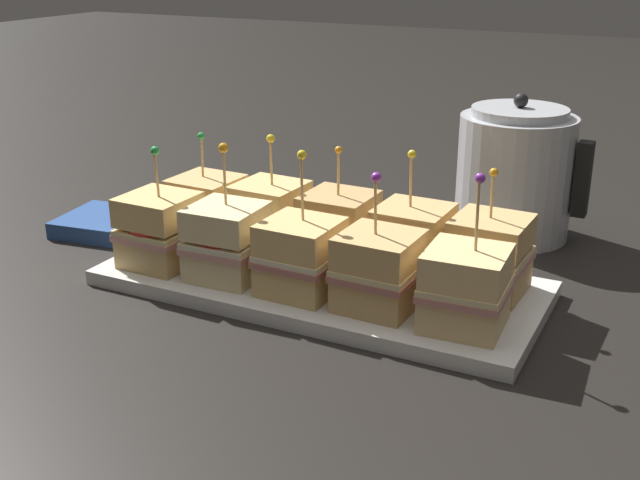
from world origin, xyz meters
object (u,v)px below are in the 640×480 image
at_px(serving_platter, 320,283).
at_px(sandwich_back_right, 412,243).
at_px(sandwich_front_far_left, 160,230).
at_px(sandwich_back_center, 337,228).
at_px(sandwich_front_center, 299,256).
at_px(sandwich_front_far_right, 465,288).
at_px(sandwich_front_right, 379,271).
at_px(sandwich_back_far_left, 207,208).
at_px(sandwich_front_left, 227,242).
at_px(sandwich_back_far_right, 489,255).
at_px(kettle_steel, 515,174).
at_px(sandwich_back_left, 270,217).
at_px(napkin_stack, 105,223).

relative_size(serving_platter, sandwich_back_right, 3.37).
height_order(sandwich_front_far_left, sandwich_back_center, sandwich_front_far_left).
height_order(sandwich_back_center, sandwich_back_right, sandwich_back_right).
xyz_separation_m(sandwich_front_far_left, sandwich_front_center, (0.20, 0.00, -0.00)).
bearing_deg(sandwich_front_far_right, sandwich_front_right, 178.10).
distance_m(sandwich_front_far_left, sandwich_back_far_left, 0.10).
bearing_deg(sandwich_front_left, sandwich_back_far_right, 18.56).
height_order(sandwich_front_left, sandwich_front_far_right, sandwich_front_far_right).
xyz_separation_m(sandwich_front_far_left, sandwich_back_far_left, (0.00, 0.10, -0.00)).
xyz_separation_m(sandwich_front_far_left, sandwich_back_far_right, (0.39, 0.10, -0.00)).
bearing_deg(sandwich_front_left, kettle_steel, 53.63).
relative_size(sandwich_front_left, sandwich_back_far_left, 1.13).
relative_size(sandwich_back_left, sandwich_back_right, 0.98).
height_order(sandwich_back_far_left, sandwich_back_far_right, sandwich_back_far_right).
relative_size(serving_platter, sandwich_front_far_left, 3.48).
xyz_separation_m(sandwich_front_center, sandwich_back_right, (0.10, 0.10, 0.00)).
height_order(sandwich_front_far_left, sandwich_back_right, sandwich_back_right).
bearing_deg(serving_platter, kettle_steel, 62.16).
xyz_separation_m(serving_platter, napkin_stack, (-0.38, 0.05, 0.00)).
bearing_deg(sandwich_back_center, sandwich_back_far_right, -1.10).
bearing_deg(sandwich_back_center, sandwich_front_far_left, -151.64).
xyz_separation_m(sandwich_front_left, napkin_stack, (-0.28, 0.10, -0.05)).
bearing_deg(sandwich_front_far_left, sandwich_back_far_left, 89.88).
height_order(sandwich_back_far_right, kettle_steel, kettle_steel).
bearing_deg(kettle_steel, sandwich_front_left, -126.37).
distance_m(sandwich_front_center, kettle_steel, 0.39).
distance_m(sandwich_front_left, sandwich_front_far_right, 0.30).
xyz_separation_m(serving_platter, sandwich_front_left, (-0.10, -0.05, 0.05)).
xyz_separation_m(sandwich_front_far_left, sandwich_front_left, (0.10, 0.00, 0.00)).
xyz_separation_m(sandwich_back_left, sandwich_back_center, (0.10, -0.00, -0.00)).
relative_size(sandwich_back_left, sandwich_back_far_right, 1.05).
relative_size(sandwich_front_right, sandwich_back_left, 1.00).
relative_size(sandwich_back_far_left, sandwich_back_far_right, 0.99).
relative_size(sandwich_front_center, kettle_steel, 0.82).
bearing_deg(sandwich_back_right, sandwich_front_right, -92.67).
bearing_deg(sandwich_front_center, sandwich_back_left, 133.50).
bearing_deg(sandwich_back_left, sandwich_back_right, -2.12).
relative_size(kettle_steel, napkin_stack, 1.56).
xyz_separation_m(sandwich_front_center, sandwich_back_far_left, (-0.20, 0.10, -0.00)).
bearing_deg(kettle_steel, sandwich_back_right, -102.83).
distance_m(sandwich_front_center, sandwich_back_right, 0.14).
xyz_separation_m(sandwich_front_center, kettle_steel, (0.16, 0.35, 0.03)).
distance_m(sandwich_front_far_left, napkin_stack, 0.21).
height_order(sandwich_front_center, sandwich_back_left, sandwich_front_center).
bearing_deg(sandwich_back_center, sandwich_front_far_right, -27.39).
bearing_deg(sandwich_front_far_left, sandwich_front_right, 1.18).
xyz_separation_m(sandwich_front_left, sandwich_back_center, (0.10, 0.10, -0.00)).
height_order(sandwich_front_center, sandwich_back_right, sandwich_front_center).
relative_size(sandwich_front_right, sandwich_front_far_right, 0.92).
relative_size(sandwich_front_far_left, sandwich_back_left, 0.98).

